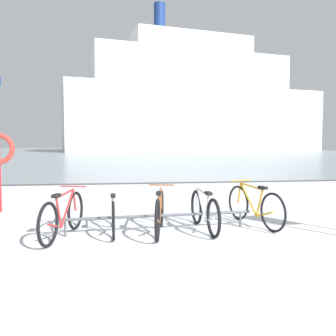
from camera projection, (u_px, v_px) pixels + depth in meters
The scene contains 8 objects.
ground at pixel (130, 153), 57.15m from camera, with size 80.00×132.00×0.08m.
bike_rack at pixel (158, 216), 6.21m from camera, with size 3.43×0.33×0.31m.
bicycle_0 at pixel (63, 216), 5.82m from camera, with size 0.58×1.73×0.79m.
bicycle_1 at pixel (113, 213), 6.14m from camera, with size 0.46×1.64×0.74m.
bicycle_2 at pixel (160, 213), 6.08m from camera, with size 0.48×1.69×0.79m.
bicycle_3 at pixel (204, 211), 6.29m from camera, with size 0.46×1.67×0.76m.
bicycle_4 at pixel (254, 206), 6.68m from camera, with size 0.57×1.73×0.81m.
ferry_ship at pixel (195, 104), 67.92m from camera, with size 50.41×20.60×26.68m.
Camera 1 is at (-1.58, -3.58, 1.54)m, focal length 38.27 mm.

